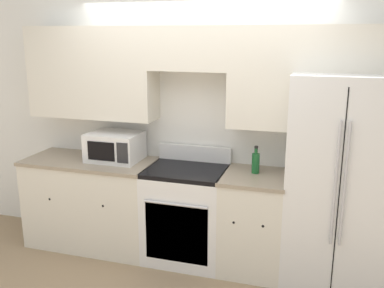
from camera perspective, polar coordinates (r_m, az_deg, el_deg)
name	(u,v)px	position (r m, az deg, el deg)	size (l,w,h in m)	color
ground_plane	(182,274)	(4.22, -1.29, -16.89)	(12.00, 12.00, 0.00)	#937A5B
wall_back	(200,104)	(4.20, 1.11, 5.41)	(8.00, 0.39, 2.60)	white
lower_cabinets_left	(92,202)	(4.68, -13.14, -7.56)	(1.35, 0.64, 0.94)	silver
lower_cabinets_right	(253,222)	(4.14, 8.17, -10.29)	(0.59, 0.64, 0.94)	silver
oven_range	(186,213)	(4.28, -0.77, -9.25)	(0.76, 0.65, 1.10)	white
refrigerator	(338,180)	(4.01, 18.88, -4.58)	(0.88, 0.80, 1.88)	white
microwave	(115,146)	(4.42, -10.25, -0.33)	(0.52, 0.41, 0.29)	white
bottle	(256,162)	(4.00, 8.49, -2.44)	(0.07, 0.07, 0.26)	#195928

